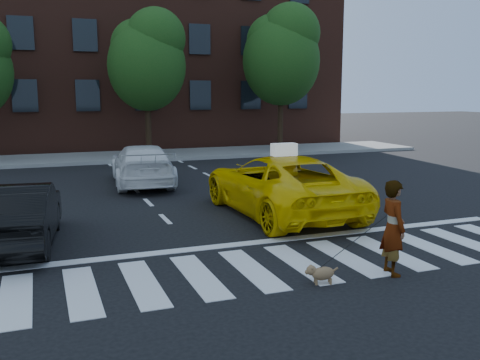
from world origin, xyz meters
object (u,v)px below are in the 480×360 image
object	(u,v)px
white_suv	(142,165)
dog	(320,273)
taxi	(280,184)
woman	(393,228)
tree_right	(282,51)
black_sedan	(18,215)
tree_mid	(147,56)

from	to	relation	value
white_suv	dog	world-z (taller)	white_suv
taxi	woman	xyz separation A→B (m)	(-0.16, -5.03, 0.06)
tree_right	black_sedan	distance (m)	19.23
tree_mid	taxi	world-z (taller)	tree_mid
dog	taxi	bearing A→B (deg)	89.68
white_suv	woman	bearing A→B (deg)	108.02
tree_mid	dog	bearing A→B (deg)	-92.28
taxi	black_sedan	world-z (taller)	taxi
tree_mid	black_sedan	size ratio (longest dim) A/B	1.73
taxi	white_suv	distance (m)	6.30
black_sedan	dog	distance (m)	6.43
dog	tree_right	bearing A→B (deg)	84.12
woman	dog	xyz separation A→B (m)	(-1.42, 0.01, -0.66)
taxi	black_sedan	xyz separation A→B (m)	(-6.40, -0.78, -0.11)
tree_mid	tree_right	world-z (taller)	tree_right
black_sedan	woman	xyz separation A→B (m)	(6.24, -4.25, 0.18)
taxi	tree_mid	bearing A→B (deg)	-87.16
black_sedan	woman	bearing A→B (deg)	151.99
tree_right	white_suv	world-z (taller)	tree_right
tree_right	dog	bearing A→B (deg)	-113.12
black_sedan	white_suv	xyz separation A→B (m)	(3.81, 6.53, 0.02)
taxi	woman	world-z (taller)	woman
tree_right	white_suv	distance (m)	12.27
woman	taxi	bearing A→B (deg)	5.90
tree_mid	black_sedan	bearing A→B (deg)	-111.78
white_suv	dog	distance (m)	10.82
tree_mid	dog	distance (m)	18.69
tree_mid	tree_right	bearing A→B (deg)	-0.00
taxi	dog	xyz separation A→B (m)	(-1.59, -5.01, -0.60)
tree_right	woman	size ratio (longest dim) A/B	4.53
tree_right	woman	world-z (taller)	tree_right
tree_right	tree_mid	bearing A→B (deg)	180.00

